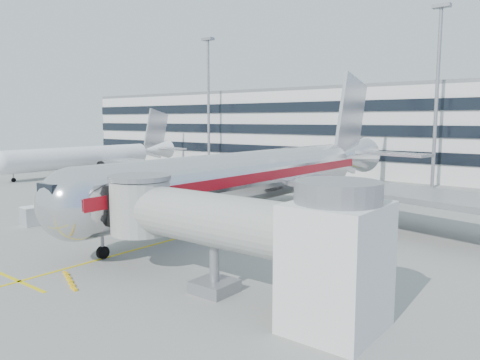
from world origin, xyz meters
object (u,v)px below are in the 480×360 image
Objects in this scene: belt_loader at (113,211)px; cargo_container_left at (44,212)px; cargo_container_front at (32,216)px; cargo_container_right at (57,207)px; ramp_worker at (91,223)px; main_jet at (265,174)px; baggage_tug at (51,212)px.

belt_loader is 2.07× the size of cargo_container_left.
cargo_container_right is at bearing 117.36° from cargo_container_front.
cargo_container_front is 0.91× the size of ramp_worker.
main_jet is 15.90m from belt_loader.
ramp_worker is at bearing 11.67° from cargo_container_front.
cargo_container_right reaches higher than cargo_container_left.
cargo_container_right is 0.96× the size of ramp_worker.
cargo_container_right is 9.36m from ramp_worker.
belt_loader reaches higher than cargo_container_right.
cargo_container_front is (-14.07, -17.47, -3.35)m from main_jet.
main_jet reaches higher than ramp_worker.
belt_loader reaches higher than cargo_container_left.
belt_loader is at bearing 37.37° from cargo_container_right.
ramp_worker is (8.14, -0.24, 0.11)m from cargo_container_left.
ramp_worker is at bearing -50.55° from belt_loader.
belt_loader is at bearing 70.02° from cargo_container_front.
baggage_tug is 1.58× the size of cargo_container_right.
cargo_container_front is (-2.58, -7.10, 0.29)m from belt_loader.
baggage_tug is 2.11m from cargo_container_front.
ramp_worker reaches higher than cargo_container_right.
main_jet is at bearing 35.62° from ramp_worker.
ramp_worker is (4.62, -5.61, 0.39)m from belt_loader.
cargo_container_right is 4.14m from cargo_container_front.
ramp_worker is at bearing -4.50° from baggage_tug.
main_jet is at bearing 51.14° from cargo_container_front.
cargo_container_left is at bearing 118.40° from cargo_container_front.
main_jet is 25.91× the size of ramp_worker.
cargo_container_left is at bearing -149.18° from baggage_tug.
belt_loader is 6.43m from cargo_container_left.
cargo_container_front is (1.90, -3.68, -0.05)m from cargo_container_right.
belt_loader reaches higher than ramp_worker.
baggage_tug is at bearing -45.69° from cargo_container_right.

